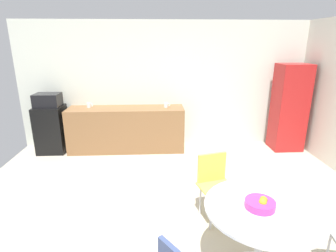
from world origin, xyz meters
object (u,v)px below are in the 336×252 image
microwave (48,100)px  locker_cabinet (289,108)px  mini_fridge (52,129)px  chair_yellow (215,179)px  round_table (262,219)px  mug_white (89,105)px  mug_green (166,105)px  fruit_bowl (260,204)px

microwave → locker_cabinet: 4.87m
mini_fridge → chair_yellow: bearing=-39.2°
microwave → round_table: 4.51m
mini_fridge → microwave: bearing=0.0°
mug_white → mug_green: (1.57, -0.07, 0.00)m
locker_cabinet → mini_fridge: bearing=178.8°
microwave → mini_fridge: bearing=0.0°
locker_cabinet → fruit_bowl: (-1.82, -3.17, -0.12)m
locker_cabinet → round_table: 3.63m
mug_white → fruit_bowl: bearing=-55.8°
microwave → chair_yellow: size_ratio=0.58×
mini_fridge → microwave: size_ratio=1.98×
microwave → fruit_bowl: (3.05, -3.27, -0.31)m
mini_fridge → chair_yellow: (2.85, -2.33, 0.05)m
microwave → locker_cabinet: (4.87, -0.10, -0.19)m
fruit_bowl → chair_yellow: bearing=102.1°
round_table → mug_white: mug_white is taller
mug_white → mug_green: 1.57m
mini_fridge → chair_yellow: size_ratio=1.14×
locker_cabinet → mug_green: locker_cabinet is taller
microwave → chair_yellow: (2.85, -2.33, -0.56)m
locker_cabinet → mug_white: (-4.09, 0.18, 0.06)m
mini_fridge → mug_green: mug_green is taller
locker_cabinet → mug_green: (-2.52, 0.12, 0.06)m
locker_cabinet → mug_white: 4.09m
mug_white → mug_green: bearing=-2.5°
chair_yellow → mug_green: bearing=102.2°
mini_fridge → microwave: 0.60m
microwave → locker_cabinet: locker_cabinet is taller
locker_cabinet → round_table: size_ratio=1.63×
chair_yellow → locker_cabinet: bearing=47.8°
mini_fridge → mug_white: bearing=6.2°
round_table → fruit_bowl: (-0.04, -0.01, 0.18)m
chair_yellow → fruit_bowl: fruit_bowl is taller
round_table → fruit_bowl: fruit_bowl is taller
mug_green → mini_fridge: bearing=-179.6°
chair_yellow → mug_green: (-0.51, 2.34, 0.43)m
mini_fridge → mug_white: (0.78, 0.08, 0.47)m
locker_cabinet → mug_green: 2.53m
round_table → mug_white: size_ratio=8.40×
mini_fridge → round_table: size_ratio=0.88×
microwave → round_table: microwave is taller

